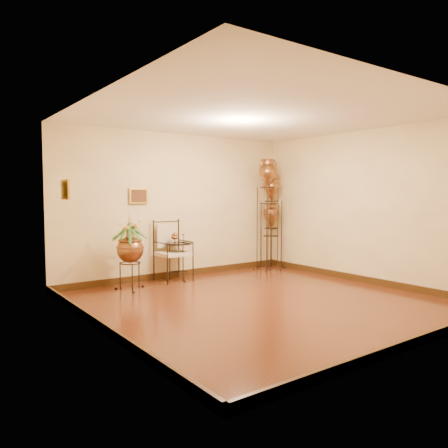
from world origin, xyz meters
TOP-DOWN VIEW (x-y plane):
  - ground at (0.00, 0.00)m, footprint 5.00×5.00m
  - room_shell at (-0.01, 0.01)m, footprint 5.02×5.02m
  - amphora_tall at (1.94, 2.03)m, footprint 0.62×0.62m
  - amphora_mid at (2.15, 2.15)m, footprint 0.62×0.62m
  - amphora_short at (2.15, 2.15)m, footprint 0.58×0.58m
  - planter_urn at (-1.27, 1.91)m, footprint 0.91×0.91m
  - armchair at (-0.31, 2.15)m, footprint 0.65×0.61m
  - side_table at (-0.19, 2.15)m, footprint 0.61×0.61m

SIDE VIEW (x-z plane):
  - ground at x=0.00m, z-range 0.00..0.00m
  - side_table at x=-0.19m, z-range -0.08..0.83m
  - armchair at x=-0.31m, z-range 0.00..1.13m
  - amphora_short at x=2.15m, z-range 0.00..1.46m
  - planter_urn at x=-1.27m, z-range 0.08..1.42m
  - amphora_mid at x=2.15m, z-range 0.01..2.11m
  - amphora_tall at x=1.94m, z-range 0.03..2.42m
  - room_shell at x=-0.01m, z-range 0.33..3.14m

